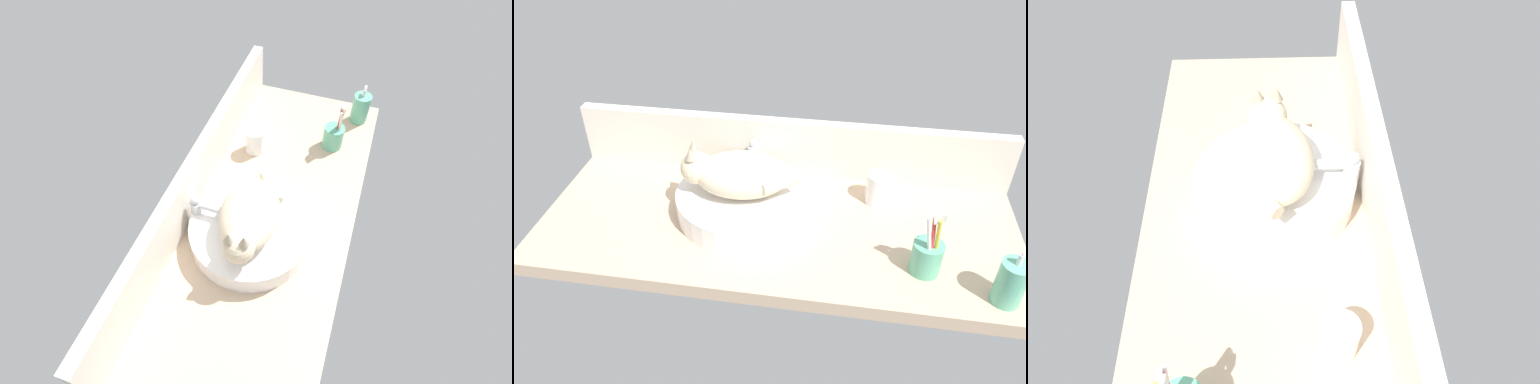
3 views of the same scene
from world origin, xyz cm
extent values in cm
cube|color=tan|center=(0.00, 0.00, -2.00)|extent=(128.68, 52.99, 4.00)
cube|color=silver|center=(0.00, 24.70, 8.91)|extent=(128.68, 3.60, 17.81)
cylinder|color=white|center=(-10.07, 2.96, 3.51)|extent=(36.16, 36.16, 7.02)
ellipsoid|color=beige|center=(-10.07, 2.96, 12.52)|extent=(26.38, 19.10, 11.00)
sphere|color=beige|center=(-21.90, 1.93, 14.02)|extent=(8.80, 8.80, 8.80)
cone|color=tan|center=(-22.71, -0.35, 19.42)|extent=(2.80, 2.80, 3.20)
cone|color=tan|center=(-23.09, 4.04, 19.42)|extent=(2.80, 2.80, 3.20)
cylinder|color=beige|center=(0.85, 0.07, 13.02)|extent=(10.54, 9.45, 3.20)
cylinder|color=silver|center=(-9.98, 19.90, 5.50)|extent=(3.60, 3.60, 11.00)
cylinder|color=silver|center=(-10.01, 14.90, 10.40)|extent=(2.25, 10.01, 2.20)
sphere|color=silver|center=(-9.98, 19.90, 12.20)|extent=(2.80, 2.80, 2.80)
cylinder|color=#60B793|center=(54.90, -19.39, 5.69)|extent=(6.58, 6.58, 11.38)
cylinder|color=silver|center=(54.90, -19.39, 12.78)|extent=(1.20, 1.20, 2.80)
cylinder|color=#5BB28E|center=(37.65, -12.50, 4.26)|extent=(7.35, 7.35, 8.52)
cylinder|color=white|center=(37.31, -14.22, 8.90)|extent=(4.01, 1.52, 16.90)
cube|color=white|center=(37.31, -14.22, 17.40)|extent=(1.63, 0.89, 2.61)
cylinder|color=#D13838|center=(37.97, -13.54, 8.90)|extent=(2.73, 1.47, 17.02)
cube|color=white|center=(37.97, -13.54, 17.40)|extent=(1.45, 0.88, 2.54)
cylinder|color=yellow|center=(38.97, -13.52, 8.90)|extent=(2.57, 3.07, 16.98)
cube|color=white|center=(38.97, -13.52, 17.40)|extent=(1.44, 1.10, 2.59)
cylinder|color=white|center=(26.76, 13.69, 4.54)|extent=(6.98, 6.98, 9.08)
cylinder|color=silver|center=(26.76, 13.69, 2.84)|extent=(6.14, 6.14, 5.69)
camera|label=1|loc=(-71.57, -19.42, 104.67)|focal=28.00mm
camera|label=2|loc=(14.73, -103.40, 86.93)|focal=35.00mm
camera|label=3|loc=(63.52, 2.59, 88.55)|focal=35.00mm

